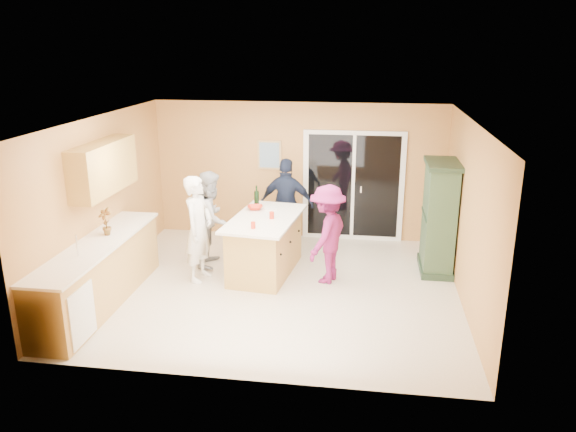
# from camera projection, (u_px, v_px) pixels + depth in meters

# --- Properties ---
(floor) EXTENTS (5.50, 5.50, 0.00)m
(floor) POSITION_uv_depth(u_px,v_px,m) (278.00, 288.00, 8.71)
(floor) COLOR beige
(floor) RESTS_ON ground
(ceiling) EXTENTS (5.50, 5.00, 0.10)m
(ceiling) POSITION_uv_depth(u_px,v_px,m) (277.00, 120.00, 7.93)
(ceiling) COLOR silver
(ceiling) RESTS_ON wall_back
(wall_back) EXTENTS (5.50, 0.10, 2.60)m
(wall_back) POSITION_uv_depth(u_px,v_px,m) (298.00, 171.00, 10.68)
(wall_back) COLOR #EABA60
(wall_back) RESTS_ON ground
(wall_front) EXTENTS (5.50, 0.10, 2.60)m
(wall_front) POSITION_uv_depth(u_px,v_px,m) (239.00, 274.00, 5.96)
(wall_front) COLOR #EABA60
(wall_front) RESTS_ON ground
(wall_left) EXTENTS (0.10, 5.00, 2.60)m
(wall_left) POSITION_uv_depth(u_px,v_px,m) (102.00, 201.00, 8.70)
(wall_left) COLOR #EABA60
(wall_left) RESTS_ON ground
(wall_right) EXTENTS (0.10, 5.00, 2.60)m
(wall_right) POSITION_uv_depth(u_px,v_px,m) (468.00, 216.00, 7.94)
(wall_right) COLOR #EABA60
(wall_right) RESTS_ON ground
(left_cabinet_run) EXTENTS (0.65, 3.05, 1.24)m
(left_cabinet_run) POSITION_uv_depth(u_px,v_px,m) (94.00, 279.00, 7.91)
(left_cabinet_run) COLOR tan
(left_cabinet_run) RESTS_ON floor
(upper_cabinets) EXTENTS (0.35, 1.60, 0.75)m
(upper_cabinets) POSITION_uv_depth(u_px,v_px,m) (103.00, 167.00, 8.31)
(upper_cabinets) COLOR tan
(upper_cabinets) RESTS_ON wall_left
(sliding_door) EXTENTS (1.90, 0.07, 2.10)m
(sliding_door) POSITION_uv_depth(u_px,v_px,m) (353.00, 186.00, 10.58)
(sliding_door) COLOR white
(sliding_door) RESTS_ON floor
(framed_picture) EXTENTS (0.46, 0.04, 0.56)m
(framed_picture) POSITION_uv_depth(u_px,v_px,m) (270.00, 155.00, 10.65)
(framed_picture) COLOR tan
(framed_picture) RESTS_ON wall_back
(kitchen_island) EXTENTS (1.19, 1.92, 0.96)m
(kitchen_island) POSITION_uv_depth(u_px,v_px,m) (265.00, 247.00, 9.18)
(kitchen_island) COLOR tan
(kitchen_island) RESTS_ON floor
(green_hutch) EXTENTS (0.53, 1.00, 1.85)m
(green_hutch) POSITION_uv_depth(u_px,v_px,m) (439.00, 219.00, 9.14)
(green_hutch) COLOR #203424
(green_hutch) RESTS_ON floor
(woman_white) EXTENTS (0.50, 0.68, 1.70)m
(woman_white) POSITION_uv_depth(u_px,v_px,m) (199.00, 229.00, 8.80)
(woman_white) COLOR silver
(woman_white) RESTS_ON floor
(woman_grey) EXTENTS (0.63, 0.80, 1.62)m
(woman_grey) POSITION_uv_depth(u_px,v_px,m) (212.00, 218.00, 9.44)
(woman_grey) COLOR #949497
(woman_grey) RESTS_ON floor
(woman_navy) EXTENTS (1.01, 0.49, 1.68)m
(woman_navy) POSITION_uv_depth(u_px,v_px,m) (287.00, 204.00, 10.16)
(woman_navy) COLOR #1B253C
(woman_navy) RESTS_ON floor
(woman_magenta) EXTENTS (0.88, 1.15, 1.57)m
(woman_magenta) POSITION_uv_depth(u_px,v_px,m) (327.00, 234.00, 8.75)
(woman_magenta) COLOR #841C5B
(woman_magenta) RESTS_ON floor
(serving_bowl) EXTENTS (0.30, 0.30, 0.06)m
(serving_bowl) POSITION_uv_depth(u_px,v_px,m) (255.00, 208.00, 9.44)
(serving_bowl) COLOR red
(serving_bowl) RESTS_ON kitchen_island
(tulip_vase) EXTENTS (0.26, 0.22, 0.42)m
(tulip_vase) POSITION_uv_depth(u_px,v_px,m) (106.00, 221.00, 8.19)
(tulip_vase) COLOR #B31911
(tulip_vase) RESTS_ON left_cabinet_run
(tumbler_near) EXTENTS (0.09, 0.09, 0.11)m
(tumbler_near) POSITION_uv_depth(u_px,v_px,m) (272.00, 215.00, 8.94)
(tumbler_near) COLOR red
(tumbler_near) RESTS_ON kitchen_island
(tumbler_far) EXTENTS (0.09, 0.09, 0.10)m
(tumbler_far) POSITION_uv_depth(u_px,v_px,m) (253.00, 225.00, 8.48)
(tumbler_far) COLOR red
(tumbler_far) RESTS_ON kitchen_island
(wine_bottle) EXTENTS (0.08, 0.08, 0.36)m
(wine_bottle) POSITION_uv_depth(u_px,v_px,m) (257.00, 198.00, 9.62)
(wine_bottle) COLOR black
(wine_bottle) RESTS_ON kitchen_island
(white_plate) EXTENTS (0.28, 0.28, 0.02)m
(white_plate) POSITION_uv_depth(u_px,v_px,m) (271.00, 208.00, 9.49)
(white_plate) COLOR silver
(white_plate) RESTS_ON kitchen_island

